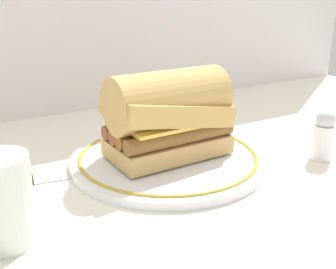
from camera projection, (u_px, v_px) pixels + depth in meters
The scene contains 6 objects.
ground_plane at pixel (164, 167), 0.60m from camera, with size 1.50×1.50×0.00m, color silver.
plate at pixel (168, 158), 0.61m from camera, with size 0.29×0.29×0.01m.
sausage_sandwich at pixel (168, 114), 0.59m from camera, with size 0.18×0.10×0.12m.
drinking_glass at pixel (2, 207), 0.41m from camera, with size 0.06×0.06×0.09m.
salt_shaker at pixel (323, 136), 0.61m from camera, with size 0.03×0.03×0.08m.
butter_knife at pixel (40, 179), 0.55m from camera, with size 0.16×0.04×0.01m.
Camera 1 is at (-0.27, -0.48, 0.25)m, focal length 44.07 mm.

